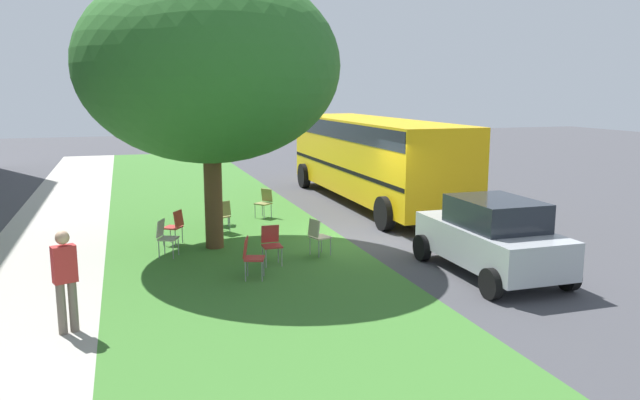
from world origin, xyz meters
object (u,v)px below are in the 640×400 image
object	(u,v)px
chair_4	(318,234)
pedestrian_0	(65,278)
parked_car	(492,236)
chair_6	(175,225)
chair_2	(251,255)
chair_5	(271,242)
school_bus	(372,152)
chair_3	(220,208)
chair_7	(265,201)
street_tree	(209,66)
chair_0	(165,235)
chair_1	(222,214)

from	to	relation	value
chair_4	pedestrian_0	world-z (taller)	pedestrian_0
parked_car	chair_6	bearing A→B (deg)	52.73
chair_2	chair_5	world-z (taller)	same
chair_4	parked_car	size ratio (longest dim) A/B	0.24
school_bus	chair_2	bearing A→B (deg)	141.99
chair_3	parked_car	distance (m)	8.12
chair_6	chair_7	size ratio (longest dim) A/B	1.00
street_tree	chair_5	xyz separation A→B (m)	(-1.90, -1.00, -3.89)
chair_0	chair_7	world-z (taller)	same
chair_7	chair_3	bearing A→B (deg)	114.88
chair_7	chair_2	bearing A→B (deg)	164.76
chair_3	chair_6	xyz separation A→B (m)	(-1.93, 1.42, 0.00)
chair_5	school_bus	distance (m)	8.21
school_bus	street_tree	bearing A→B (deg)	126.41
chair_4	chair_7	world-z (taller)	same
street_tree	chair_3	xyz separation A→B (m)	(2.52, -0.52, -3.89)
chair_0	chair_4	world-z (taller)	same
street_tree	parked_car	distance (m)	7.54
chair_0	chair_3	xyz separation A→B (m)	(3.03, -1.73, 0.00)
street_tree	chair_0	xyz separation A→B (m)	(-0.51, 1.22, -3.89)
street_tree	chair_0	bearing A→B (deg)	112.85
chair_4	parked_car	distance (m)	3.98
chair_0	school_bus	bearing A→B (deg)	-55.61
street_tree	chair_2	size ratio (longest dim) A/B	7.63
chair_1	parked_car	size ratio (longest dim) A/B	0.24
street_tree	chair_5	world-z (taller)	street_tree
chair_0	chair_7	xyz separation A→B (m)	(3.72, -3.21, 0.00)
street_tree	chair_3	bearing A→B (deg)	-11.56
chair_4	chair_1	bearing A→B (deg)	30.07
pedestrian_0	chair_2	bearing A→B (deg)	-60.25
chair_2	parked_car	world-z (taller)	parked_car
parked_car	pedestrian_0	distance (m)	8.30
street_tree	pedestrian_0	size ratio (longest dim) A/B	3.97
pedestrian_0	chair_5	bearing A→B (deg)	-54.60
chair_0	chair_6	bearing A→B (deg)	-15.85
parked_car	pedestrian_0	bearing A→B (deg)	94.76
chair_6	chair_7	xyz separation A→B (m)	(2.61, -2.90, 0.00)
chair_2	chair_4	world-z (taller)	same
chair_1	chair_4	bearing A→B (deg)	-149.93
chair_0	chair_4	bearing A→B (deg)	-106.19
chair_3	chair_7	distance (m)	1.63
chair_4	parked_car	xyz separation A→B (m)	(-2.57, -3.02, 0.32)
chair_3	chair_4	bearing A→B (deg)	-157.18
chair_0	chair_5	distance (m)	2.61
chair_2	chair_7	distance (m)	6.26
chair_0	pedestrian_0	distance (m)	4.64
chair_3	chair_5	xyz separation A→B (m)	(-4.42, -0.48, 0.00)
chair_3	school_bus	distance (m)	5.99
chair_3	chair_0	bearing A→B (deg)	150.24
chair_3	chair_5	world-z (taller)	same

